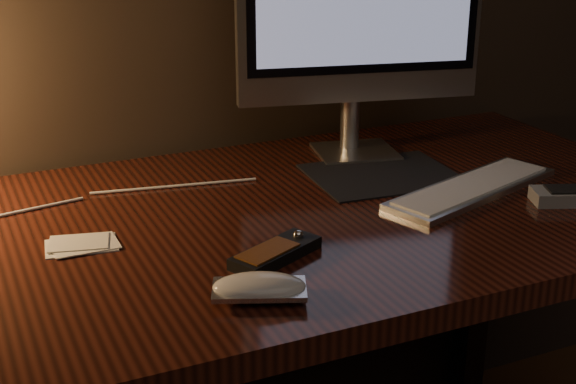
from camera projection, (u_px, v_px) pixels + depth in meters
name	position (u px, v px, depth m)	size (l,w,h in m)	color
desk	(224.00, 274.00, 1.39)	(1.60, 0.75, 0.75)	#40170E
monitor	(361.00, 4.00, 1.50)	(0.47, 0.17, 0.50)	silver
keyboard	(472.00, 188.00, 1.40)	(0.37, 0.10, 0.01)	silver
mousepad	(383.00, 175.00, 1.48)	(0.26, 0.21, 0.00)	black
mouse	(259.00, 290.00, 1.03)	(0.12, 0.06, 0.02)	white
media_remote	(276.00, 252.00, 1.14)	(0.15, 0.11, 0.03)	black
papers	(81.00, 244.00, 1.18)	(0.10, 0.07, 0.01)	white
cable	(87.00, 204.00, 1.34)	(0.01, 0.01, 0.61)	white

